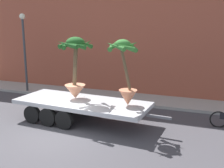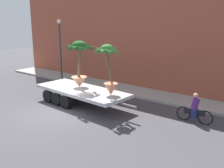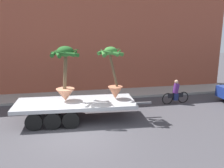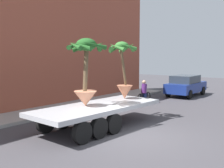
# 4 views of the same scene
# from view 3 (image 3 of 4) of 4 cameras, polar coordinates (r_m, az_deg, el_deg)

# --- Properties ---
(ground_plane) EXTENTS (60.00, 60.00, 0.00)m
(ground_plane) POSITION_cam_3_polar(r_m,az_deg,el_deg) (11.17, -8.50, -11.73)
(ground_plane) COLOR #423F44
(sidewalk) EXTENTS (24.00, 2.20, 0.15)m
(sidewalk) POSITION_cam_3_polar(r_m,az_deg,el_deg) (16.88, -9.77, -2.83)
(sidewalk) COLOR #A39E99
(sidewalk) RESTS_ON ground
(building_facade) EXTENTS (24.00, 1.20, 9.67)m
(building_facade) POSITION_cam_3_polar(r_m,az_deg,el_deg) (17.94, -10.59, 13.48)
(building_facade) COLOR #9E4C38
(building_facade) RESTS_ON ground
(flatbed_trailer) EXTENTS (7.08, 2.64, 0.98)m
(flatbed_trailer) POSITION_cam_3_polar(r_m,az_deg,el_deg) (12.62, -9.75, -5.08)
(flatbed_trailer) COLOR #B7BABF
(flatbed_trailer) RESTS_ON ground
(potted_palm_rear) EXTENTS (1.56, 1.58, 2.80)m
(potted_palm_rear) POSITION_cam_3_polar(r_m,az_deg,el_deg) (12.46, -10.92, 2.78)
(potted_palm_rear) COLOR tan
(potted_palm_rear) RESTS_ON flatbed_trailer
(potted_palm_middle) EXTENTS (1.32, 1.40, 2.75)m
(potted_palm_middle) POSITION_cam_3_polar(r_m,az_deg,el_deg) (12.57, 0.25, 2.72)
(potted_palm_middle) COLOR #C17251
(potted_palm_middle) RESTS_ON flatbed_trailer
(cyclist) EXTENTS (1.84, 0.37, 1.54)m
(cyclist) POSITION_cam_3_polar(r_m,az_deg,el_deg) (15.68, 14.74, -2.07)
(cyclist) COLOR black
(cyclist) RESTS_ON ground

